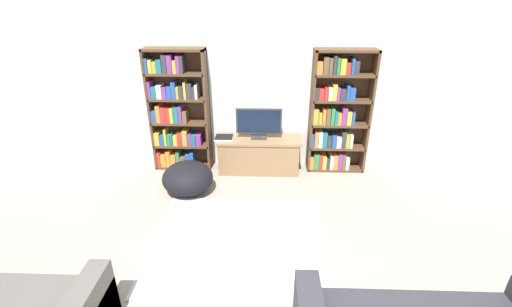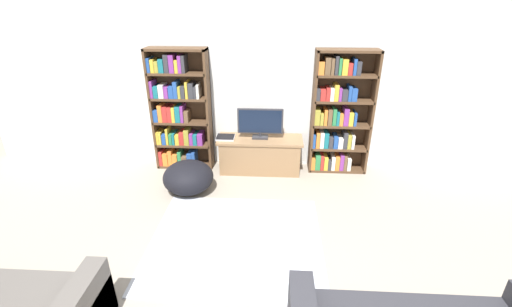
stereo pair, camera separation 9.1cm
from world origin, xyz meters
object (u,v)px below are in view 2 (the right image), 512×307
bookshelf_right (338,115)px  beanbag_ottoman (188,177)px  tv_stand (260,154)px  laptop (225,137)px  television (260,123)px  bookshelf_left (179,112)px

bookshelf_right → beanbag_ottoman: bookshelf_right is taller
tv_stand → laptop: bearing=-178.3°
television → laptop: (-0.53, -0.04, -0.23)m
bookshelf_right → bookshelf_left: bearing=-180.0°
bookshelf_right → television: bookshelf_right is taller
bookshelf_left → laptop: size_ratio=6.62×
bookshelf_left → laptop: bookshelf_left is taller
bookshelf_left → bookshelf_right: size_ratio=1.00×
television → laptop: size_ratio=2.44×
bookshelf_right → laptop: (-1.70, -0.14, -0.34)m
bookshelf_left → laptop: bearing=-10.6°
television → beanbag_ottoman: bearing=-143.7°
bookshelf_right → television: (-1.16, -0.10, -0.11)m
laptop → bookshelf_left: bearing=169.4°
tv_stand → bookshelf_right: bearing=5.9°
bookshelf_left → tv_stand: bearing=-5.5°
bookshelf_right → laptop: size_ratio=6.62×
bookshelf_right → tv_stand: 1.33m
television → bookshelf_right: bearing=4.9°
tv_stand → television: size_ratio=1.89×
bookshelf_left → bookshelf_right: 2.42m
bookshelf_left → bookshelf_right: same height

